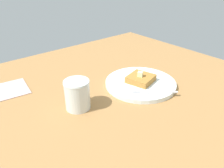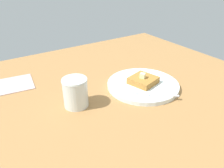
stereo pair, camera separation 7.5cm
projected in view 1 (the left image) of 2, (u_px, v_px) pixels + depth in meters
table_surface at (127, 84)px, 86.23cm from camera, size 102.37×102.37×2.26cm
plate at (140, 83)px, 83.04cm from camera, size 26.61×26.61×1.55cm
toast_slice_center at (141, 79)px, 82.17cm from camera, size 10.83×10.97×2.33cm
butter_pat_primary at (140, 74)px, 80.82cm from camera, size 2.44×2.38×1.85cm
fork at (152, 92)px, 75.45cm from camera, size 11.25×13.29×0.36cm
syrup_jar at (77, 96)px, 68.36cm from camera, size 8.12×8.12×9.59cm
napkin at (10, 90)px, 80.15cm from camera, size 14.93×13.70×0.30cm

